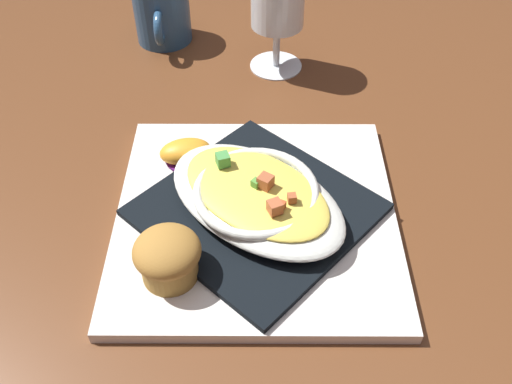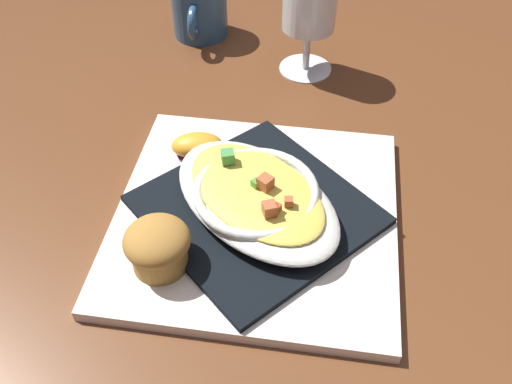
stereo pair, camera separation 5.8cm
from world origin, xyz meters
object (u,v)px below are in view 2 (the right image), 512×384
at_px(coffee_mug, 200,11).
at_px(muffin, 158,246).
at_px(orange_garnish, 196,146).
at_px(stemmed_glass, 310,6).
at_px(square_plate, 256,216).
at_px(gratin_dish, 256,195).

bearing_deg(coffee_mug, muffin, 10.79).
xyz_separation_m(orange_garnish, stemmed_glass, (-0.22, 0.10, 0.07)).
distance_m(muffin, orange_garnish, 0.16).
relative_size(square_plate, stemmed_glass, 2.00).
xyz_separation_m(square_plate, muffin, (0.09, -0.08, 0.03)).
bearing_deg(gratin_dish, muffin, -41.73).
distance_m(orange_garnish, coffee_mug, 0.30).
xyz_separation_m(square_plate, orange_garnish, (-0.08, -0.09, 0.02)).
height_order(coffee_mug, stemmed_glass, stemmed_glass).
xyz_separation_m(gratin_dish, muffin, (0.09, -0.08, 0.00)).
distance_m(gratin_dish, muffin, 0.12).
bearing_deg(coffee_mug, square_plate, 24.06).
xyz_separation_m(gratin_dish, stemmed_glass, (-0.30, 0.01, 0.06)).
relative_size(square_plate, coffee_mug, 2.59).
xyz_separation_m(orange_garnish, coffee_mug, (-0.29, -0.08, 0.01)).
distance_m(orange_garnish, stemmed_glass, 0.25).
bearing_deg(gratin_dish, coffee_mug, -155.94).
bearing_deg(square_plate, orange_garnish, -131.25).
height_order(gratin_dish, orange_garnish, gratin_dish).
xyz_separation_m(gratin_dish, coffee_mug, (-0.36, -0.16, -0.00)).
bearing_deg(square_plate, gratin_dish, 21.63).
relative_size(square_plate, gratin_dish, 1.22).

